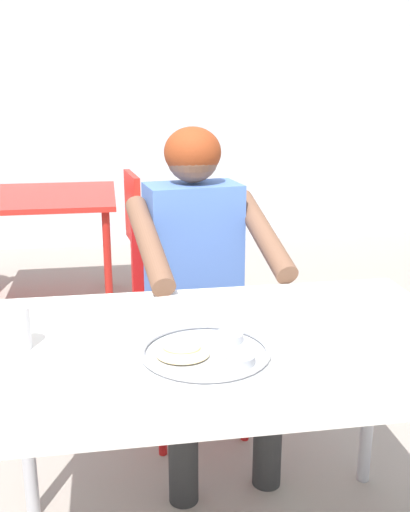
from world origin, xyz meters
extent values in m
cube|color=silver|center=(0.00, 3.79, 1.70)|extent=(12.00, 0.12, 3.40)
cube|color=silver|center=(0.08, 0.00, 0.72)|extent=(1.26, 0.79, 0.03)
cylinder|color=#B2B2B7|center=(-0.50, 0.34, 0.35)|extent=(0.04, 0.04, 0.71)
cylinder|color=#B2B2B7|center=(0.65, 0.34, 0.35)|extent=(0.04, 0.04, 0.71)
cylinder|color=#B7BABF|center=(0.01, -0.09, 0.74)|extent=(0.31, 0.31, 0.01)
torus|color=#B7BABF|center=(0.01, -0.09, 0.75)|extent=(0.31, 0.31, 0.01)
cylinder|color=#B2B5BA|center=(0.08, -0.15, 0.75)|extent=(0.07, 0.07, 0.02)
cylinder|color=#9E4714|center=(0.08, -0.15, 0.76)|extent=(0.06, 0.06, 0.01)
cylinder|color=#B2B5BA|center=(0.08, -0.03, 0.75)|extent=(0.07, 0.07, 0.02)
cylinder|color=#B77F23|center=(0.08, -0.03, 0.76)|extent=(0.06, 0.06, 0.01)
ellipsoid|color=#E5C689|center=(-0.05, -0.09, 0.75)|extent=(0.15, 0.15, 0.01)
ellipsoid|color=#E0C683|center=(-0.05, -0.07, 0.75)|extent=(0.11, 0.10, 0.01)
cylinder|color=silver|center=(-0.44, 0.03, 0.79)|extent=(0.07, 0.07, 0.11)
cylinder|color=#593319|center=(-0.44, 0.03, 0.82)|extent=(0.06, 0.06, 0.02)
cube|color=red|center=(0.10, 0.80, 0.43)|extent=(0.47, 0.48, 0.04)
cube|color=red|center=(0.07, 0.99, 0.64)|extent=(0.39, 0.09, 0.39)
cylinder|color=red|center=(0.29, 0.65, 0.20)|extent=(0.03, 0.03, 0.41)
cylinder|color=red|center=(-0.04, 0.60, 0.20)|extent=(0.03, 0.03, 0.41)
cylinder|color=red|center=(0.24, 0.99, 0.20)|extent=(0.03, 0.03, 0.41)
cylinder|color=red|center=(-0.09, 0.95, 0.20)|extent=(0.03, 0.03, 0.41)
cylinder|color=#2C2C2C|center=(0.30, 0.37, 0.22)|extent=(0.10, 0.10, 0.44)
cylinder|color=#2C2C2C|center=(0.27, 0.57, 0.48)|extent=(0.17, 0.41, 0.12)
cylinder|color=#2C2C2C|center=(0.00, 0.33, 0.22)|extent=(0.10, 0.10, 0.44)
cylinder|color=#2C2C2C|center=(-0.02, 0.53, 0.48)|extent=(0.17, 0.41, 0.12)
cube|color=#4C72C6|center=(0.10, 0.75, 0.75)|extent=(0.36, 0.24, 0.53)
cylinder|color=brown|center=(0.32, 0.60, 0.85)|extent=(0.14, 0.46, 0.25)
cylinder|color=brown|center=(-0.08, 0.54, 0.85)|extent=(0.14, 0.46, 0.25)
sphere|color=brown|center=(0.10, 0.75, 1.11)|extent=(0.19, 0.19, 0.19)
ellipsoid|color=maroon|center=(0.10, 0.75, 1.13)|extent=(0.21, 0.20, 0.18)
cube|color=red|center=(-0.62, 2.28, 0.71)|extent=(0.91, 0.89, 0.03)
cylinder|color=#AD1E18|center=(-0.23, 1.89, 0.35)|extent=(0.04, 0.04, 0.69)
cylinder|color=#AD1E18|center=(-0.23, 2.66, 0.35)|extent=(0.04, 0.04, 0.69)
cube|color=red|center=(0.12, 2.23, 0.43)|extent=(0.45, 0.46, 0.04)
cube|color=red|center=(-0.07, 2.21, 0.65)|extent=(0.08, 0.40, 0.39)
cylinder|color=red|center=(0.26, 2.42, 0.21)|extent=(0.03, 0.03, 0.42)
cylinder|color=red|center=(0.30, 2.08, 0.21)|extent=(0.03, 0.03, 0.42)
cylinder|color=red|center=(-0.06, 2.38, 0.21)|extent=(0.03, 0.03, 0.42)
cylinder|color=red|center=(-0.02, 2.04, 0.21)|extent=(0.03, 0.03, 0.42)
camera|label=1|loc=(-0.21, -1.38, 1.37)|focal=42.03mm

